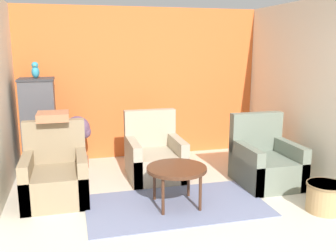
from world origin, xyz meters
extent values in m
cube|color=orange|center=(0.00, 3.42, 1.23)|extent=(4.09, 0.06, 2.46)
cube|color=silver|center=(2.01, 1.69, 1.23)|extent=(0.06, 3.39, 2.46)
cube|color=slate|center=(-0.02, 1.21, 0.01)|extent=(2.10, 1.15, 0.01)
cylinder|color=#472819|center=(-0.02, 1.21, 0.46)|extent=(0.70, 0.70, 0.04)
cylinder|color=#472819|center=(-0.24, 1.00, 0.22)|extent=(0.04, 0.04, 0.44)
cylinder|color=#472819|center=(0.19, 1.00, 0.22)|extent=(0.04, 0.04, 0.44)
cylinder|color=#472819|center=(-0.24, 1.43, 0.22)|extent=(0.04, 0.04, 0.44)
cylinder|color=#472819|center=(0.19, 1.43, 0.22)|extent=(0.04, 0.04, 0.44)
cube|color=#8E7A5B|center=(-1.39, 1.75, 0.19)|extent=(0.76, 0.84, 0.38)
cube|color=#8E7A5B|center=(-1.39, 2.10, 0.66)|extent=(0.76, 0.14, 0.55)
cube|color=#8E7A5B|center=(-1.71, 1.75, 0.29)|extent=(0.12, 0.84, 0.57)
cube|color=#8E7A5B|center=(-1.07, 1.75, 0.29)|extent=(0.12, 0.84, 0.57)
cube|color=slate|center=(1.35, 1.58, 0.19)|extent=(0.76, 0.84, 0.38)
cube|color=slate|center=(1.35, 1.93, 0.66)|extent=(0.76, 0.14, 0.55)
cube|color=slate|center=(1.04, 1.58, 0.29)|extent=(0.12, 0.84, 0.57)
cube|color=slate|center=(1.67, 1.58, 0.29)|extent=(0.12, 0.84, 0.57)
cube|color=tan|center=(-0.05, 2.21, 0.19)|extent=(0.76, 0.84, 0.38)
cube|color=tan|center=(-0.05, 2.56, 0.66)|extent=(0.76, 0.14, 0.55)
cube|color=tan|center=(-0.37, 2.21, 0.29)|extent=(0.12, 0.84, 0.57)
cube|color=tan|center=(0.26, 2.21, 0.29)|extent=(0.12, 0.84, 0.57)
cube|color=#353539|center=(-1.63, 2.96, 0.06)|extent=(0.47, 0.47, 0.11)
cube|color=#4C4C51|center=(-1.63, 2.96, 0.74)|extent=(0.47, 0.47, 1.25)
cube|color=#353539|center=(-1.63, 2.96, 1.38)|extent=(0.50, 0.50, 0.03)
ellipsoid|color=teal|center=(-1.63, 2.96, 1.48)|extent=(0.11, 0.14, 0.18)
sphere|color=teal|center=(-1.63, 2.94, 1.58)|extent=(0.09, 0.09, 0.09)
cone|color=gold|center=(-1.63, 2.90, 1.57)|extent=(0.04, 0.04, 0.04)
cone|color=teal|center=(-1.63, 3.02, 1.46)|extent=(0.06, 0.11, 0.15)
cylinder|color=brown|center=(-1.09, 2.94, 0.09)|extent=(0.29, 0.29, 0.18)
cylinder|color=brown|center=(-1.09, 2.94, 0.34)|extent=(0.03, 0.03, 0.30)
sphere|color=#664C6B|center=(-1.09, 2.94, 0.62)|extent=(0.38, 0.38, 0.38)
sphere|color=#664C6B|center=(-1.20, 2.98, 0.55)|extent=(0.23, 0.23, 0.23)
sphere|color=#664C6B|center=(-1.00, 2.91, 0.57)|extent=(0.21, 0.21, 0.21)
cylinder|color=tan|center=(1.57, 0.65, 0.17)|extent=(0.40, 0.40, 0.33)
cylinder|color=olive|center=(1.57, 0.65, 0.32)|extent=(0.42, 0.42, 0.02)
cube|color=#B2704C|center=(-1.39, 2.10, 0.98)|extent=(0.39, 0.39, 0.10)
camera|label=1|loc=(-1.16, -2.74, 1.85)|focal=40.00mm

